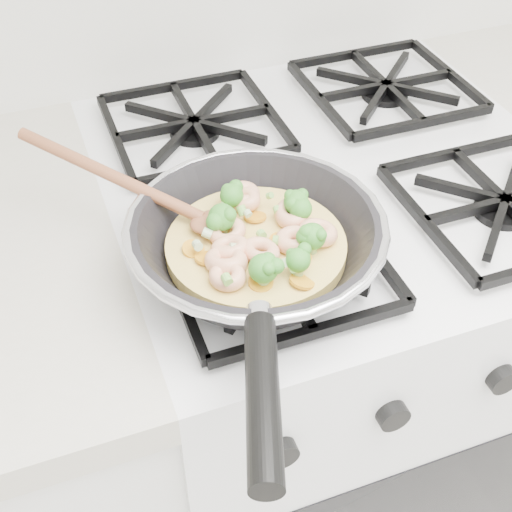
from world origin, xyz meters
name	(u,v)px	position (x,y,z in m)	size (l,w,h in m)	color
stove	(317,378)	(0.00, 1.70, 0.46)	(0.60, 0.60, 0.92)	white
skillet	(255,241)	(-0.17, 1.55, 0.96)	(0.35, 0.49, 0.09)	black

